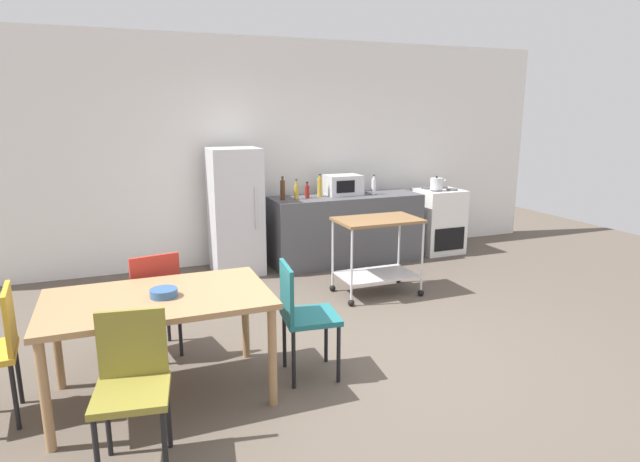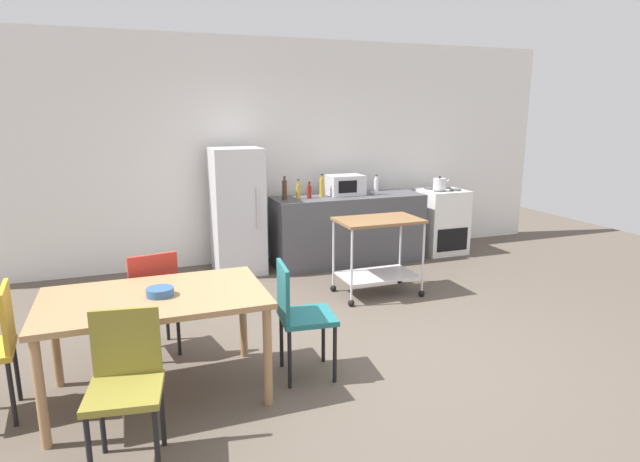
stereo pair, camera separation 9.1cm
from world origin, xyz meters
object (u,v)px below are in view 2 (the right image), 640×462
Objects in this scene: chair_red at (152,296)px; microwave at (345,185)px; refrigerator at (237,211)px; bottle_sesame_oil at (309,191)px; bottle_olive_oil at (285,190)px; bottle_sparkling_water at (376,186)px; bottle_hot_sauce at (298,191)px; bottle_vinegar at (322,187)px; kitchen_cart at (378,244)px; fruit_bowl at (160,292)px; chair_teal at (299,311)px; kettle at (440,184)px; chair_olive at (126,379)px; dining_table at (155,306)px; stove_oven at (441,221)px.

chair_red is 3.35m from microwave.
refrigerator is 7.46× the size of bottle_sesame_oil.
bottle_sparkling_water is (1.25, -0.03, -0.02)m from bottle_olive_oil.
bottle_vinegar is (0.35, 0.07, 0.03)m from bottle_hot_sauce.
kitchen_cart is (1.25, -1.38, -0.20)m from refrigerator.
bottle_hot_sauce is at bearing 54.88° from fruit_bowl.
refrigerator is 2.99m from fruit_bowl.
bottle_hot_sauce is at bearing -5.11° from bottle_olive_oil.
chair_teal is 3.96m from kettle.
chair_olive is 4.82× the size of fruit_bowl.
chair_teal is (1.02, -0.08, -0.15)m from dining_table.
bottle_hot_sauce reaches higher than dining_table.
dining_table is at bearing 78.90° from chair_red.
chair_olive is 1.00× the size of chair_teal.
fruit_bowl is (-1.69, -2.67, -0.25)m from bottle_olive_oil.
microwave reaches higher than chair_red.
kitchen_cart is 1.46m from microwave.
chair_red is at bearing -141.43° from microwave.
fruit_bowl is (-2.21, -2.72, -0.25)m from bottle_vinegar.
chair_red is at bearing 92.73° from fruit_bowl.
kettle is at bearing -2.81° from bottle_sparkling_water.
chair_olive is at bearing -106.70° from dining_table.
bottle_vinegar is at bearing -148.52° from chair_red.
chair_olive is 5.29m from kettle.
stove_oven is at bearing 33.32° from dining_table.
kettle is at bearing -4.48° from bottle_vinegar.
bottle_olive_oil is 1.12× the size of bottle_sparkling_water.
bottle_sparkling_water is at bearing -0.56° from bottle_hot_sauce.
chair_red is 3.59m from bottle_sparkling_water.
bottle_sesame_oil is (-0.34, 1.28, 0.41)m from kitchen_cart.
chair_teal is (1.01, -0.75, 0.00)m from chair_red.
bottle_vinegar is (2.46, 3.39, 0.51)m from chair_olive.
chair_olive is 3.71× the size of kettle.
chair_olive is 3.57× the size of bottle_hot_sauce.
bottle_vinegar reaches higher than chair_teal.
microwave is (0.35, 0.04, 0.00)m from bottle_vinegar.
microwave reaches higher than bottle_hot_sauce.
stove_oven is at bearing 38.09° from kitchen_cart.
refrigerator is 1.85m from bottle_sparkling_water.
refrigerator is at bearing 68.18° from fruit_bowl.
stove_oven reaches higher than fruit_bowl.
chair_teal is 0.57× the size of refrigerator.
bottle_sparkling_water is 3.96m from fruit_bowl.
dining_table is 5.76× the size of bottle_sparkling_water.
bottle_olive_oil is at bearing -173.31° from microwave.
microwave is 2.49× the size of fruit_bowl.
bottle_sesame_oil is 0.72× the size of bottle_vinegar.
bottle_sesame_oil is (-1.99, -0.01, 0.53)m from stove_oven.
dining_table is 1.65× the size of kitchen_cart.
stove_oven is 4.43× the size of bottle_sesame_oil.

